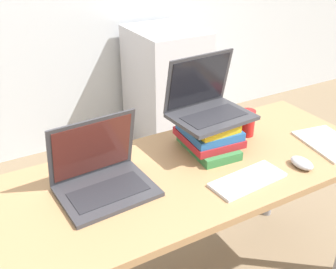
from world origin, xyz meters
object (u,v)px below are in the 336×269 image
at_px(book_stack, 209,135).
at_px(laptop_on_books, 207,105).
at_px(notepad, 330,143).
at_px(mini_fridge, 165,90).
at_px(mouse, 302,163).
at_px(soda_can, 247,123).
at_px(laptop_left, 102,176).
at_px(wireless_keyboard, 248,180).

xyz_separation_m(book_stack, laptop_on_books, (0.01, 0.03, 0.13)).
xyz_separation_m(notepad, mini_fridge, (0.01, 1.49, -0.26)).
xyz_separation_m(laptop_on_books, mini_fridge, (0.49, 1.23, -0.45)).
distance_m(mouse, mini_fridge, 1.61).
distance_m(laptop_on_books, mini_fridge, 1.40).
bearing_deg(mouse, laptop_on_books, 125.37).
distance_m(mouse, soda_can, 0.32).
relative_size(book_stack, laptop_on_books, 0.86).
relative_size(laptop_left, soda_can, 2.83).
xyz_separation_m(book_stack, notepad, (0.49, -0.23, -0.06)).
xyz_separation_m(wireless_keyboard, mouse, (0.25, -0.03, 0.01)).
distance_m(notepad, soda_can, 0.37).
relative_size(wireless_keyboard, notepad, 0.98).
distance_m(laptop_left, book_stack, 0.50).
bearing_deg(mini_fridge, mouse, -99.12).
xyz_separation_m(laptop_on_books, wireless_keyboard, (-0.02, -0.31, -0.19)).
distance_m(mouse, notepad, 0.26).
distance_m(laptop_left, mini_fridge, 1.67).
height_order(book_stack, mini_fridge, mini_fridge).
bearing_deg(book_stack, laptop_on_books, 77.53).
xyz_separation_m(book_stack, wireless_keyboard, (-0.01, -0.27, -0.06)).
xyz_separation_m(laptop_left, mouse, (0.74, -0.25, -0.04)).
bearing_deg(wireless_keyboard, laptop_left, 155.36).
height_order(wireless_keyboard, notepad, wireless_keyboard).
bearing_deg(soda_can, mini_fridge, 77.87).
bearing_deg(notepad, mouse, -164.15).
relative_size(laptop_on_books, mini_fridge, 0.36).
relative_size(laptop_left, mouse, 3.30).
relative_size(laptop_left, notepad, 1.10).
xyz_separation_m(book_stack, mouse, (0.24, -0.30, -0.05)).
relative_size(soda_can, mini_fridge, 0.13).
height_order(book_stack, wireless_keyboard, book_stack).
bearing_deg(laptop_on_books, laptop_left, -170.98).
height_order(laptop_left, wireless_keyboard, laptop_left).
distance_m(book_stack, wireless_keyboard, 0.28).
distance_m(laptop_on_books, wireless_keyboard, 0.36).
bearing_deg(book_stack, wireless_keyboard, -91.81).
relative_size(mouse, notepad, 0.33).
height_order(laptop_on_books, mini_fridge, laptop_on_books).
bearing_deg(mini_fridge, notepad, -90.21).
xyz_separation_m(laptop_left, laptop_on_books, (0.51, 0.08, 0.14)).
height_order(notepad, soda_can, soda_can).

